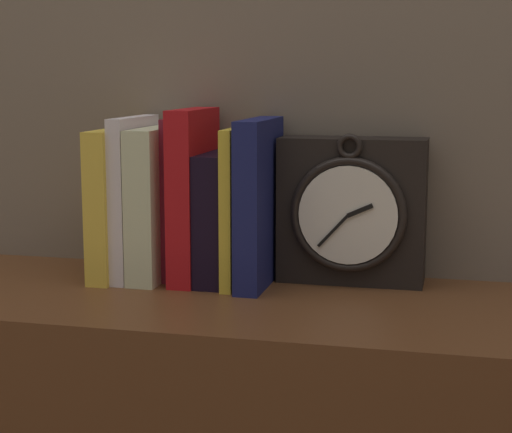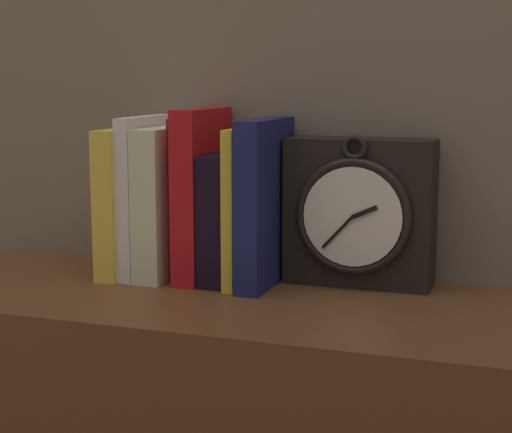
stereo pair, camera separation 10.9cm
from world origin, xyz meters
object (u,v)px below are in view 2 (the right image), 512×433
Objects in this scene: clock at (359,212)px; book_slot2_cream at (166,202)px; book_slot1_white at (146,196)px; book_slot5_black at (228,216)px; book_slot7_navy at (265,203)px; book_slot6_yellow at (246,205)px; book_slot0_yellow at (129,201)px; book_slot3_maroon at (189,197)px; book_slot4_red at (202,194)px.

clock is 0.28m from book_slot2_cream.
book_slot1_white is 1.27× the size of book_slot5_black.
book_slot2_cream is 0.15m from book_slot7_navy.
book_slot6_yellow is (0.15, -0.00, -0.01)m from book_slot1_white.
book_slot3_maroon is at bearing 13.58° from book_slot0_yellow.
book_slot4_red reaches higher than book_slot6_yellow.
book_slot1_white reaches higher than book_slot2_cream.
book_slot3_maroon is at bearing 150.98° from book_slot4_red.
book_slot0_yellow is 0.93× the size of book_slot3_maroon.
book_slot3_maroon is 1.05× the size of book_slot6_yellow.
book_slot6_yellow is at bearing -10.52° from book_slot3_maroon.
book_slot7_navy is at bearing -10.06° from book_slot6_yellow.
book_slot4_red is 1.05× the size of book_slot7_navy.
book_slot7_navy reaches higher than book_slot6_yellow.
book_slot2_cream is (0.03, -0.00, -0.01)m from book_slot1_white.
book_slot2_cream is at bearing -177.40° from book_slot4_red.
book_slot0_yellow is 0.12m from book_slot4_red.
book_slot3_maroon is at bearing 32.22° from book_slot2_cream.
book_slot7_navy reaches higher than book_slot5_black.
book_slot7_navy is at bearing -4.50° from book_slot4_red.
book_slot2_cream is 0.99× the size of book_slot6_yellow.
book_slot0_yellow is 0.21m from book_slot7_navy.
book_slot0_yellow is 0.15m from book_slot5_black.
book_slot7_navy is at bearing -10.41° from book_slot3_maroon.
book_slot7_navy reaches higher than clock.
clock is 0.92× the size of book_slot1_white.
book_slot0_yellow is at bearing -166.42° from book_slot3_maroon.
book_slot6_yellow is (-0.15, -0.03, 0.01)m from clock.
book_slot4_red is at bearing -29.02° from book_slot3_maroon.
book_slot3_maroon is at bearing 169.48° from book_slot6_yellow.
clock is 0.99× the size of book_slot0_yellow.
book_slot4_red is at bearing 2.60° from book_slot2_cream.
book_slot0_yellow is 0.93× the size of book_slot7_navy.
book_slot6_yellow is at bearing -7.31° from book_slot5_black.
book_slot5_black is at bearing -11.89° from book_slot3_maroon.
book_slot6_yellow is 0.03m from book_slot7_navy.
book_slot7_navy is (0.06, -0.01, 0.02)m from book_slot5_black.
book_slot6_yellow is (0.18, 0.00, 0.00)m from book_slot0_yellow.
book_slot2_cream is at bearing -1.35° from book_slot1_white.
book_slot1_white is 0.95× the size of book_slot4_red.
book_slot3_maroon reaches higher than clock.
book_slot0_yellow is 0.18m from book_slot6_yellow.
book_slot1_white reaches higher than book_slot0_yellow.
book_slot0_yellow is 1.17× the size of book_slot5_black.
book_slot7_navy is (-0.12, -0.04, 0.01)m from clock.
book_slot2_cream is at bearing -147.78° from book_slot3_maroon.
book_slot5_black is at bearing 2.36° from book_slot2_cream.
book_slot3_maroon is 0.07m from book_slot5_black.
book_slot4_red is (0.11, 0.01, 0.01)m from book_slot0_yellow.
book_slot5_black is (0.07, -0.01, -0.02)m from book_slot3_maroon.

